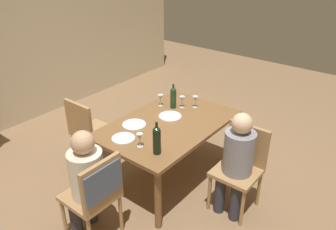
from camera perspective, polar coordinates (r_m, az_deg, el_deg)
name	(u,v)px	position (r m, az deg, el deg)	size (l,w,h in m)	color
ground_plane	(168,175)	(4.20, 0.00, -10.17)	(10.00, 10.00, 0.00)	#846647
rear_room_partition	(26,33)	(5.59, -22.99, 12.75)	(6.40, 0.12, 2.70)	beige
dining_table	(168,129)	(3.84, 0.00, -2.43)	(1.58, 1.03, 0.73)	brown
chair_left_end	(97,190)	(3.11, -11.94, -12.36)	(0.44, 0.46, 0.92)	#A87F51
chair_near	(241,162)	(3.57, 12.36, -7.90)	(0.44, 0.44, 0.92)	#A87F51
chair_far_left	(88,129)	(4.19, -13.48, -2.32)	(0.44, 0.44, 0.92)	#A87F51
person_woman_host	(86,177)	(3.17, -13.85, -10.26)	(0.31, 0.36, 1.15)	#33333D
person_man_bearded	(237,158)	(3.41, 11.68, -7.12)	(0.35, 0.31, 1.13)	#33333D
wine_bottle_tall_green	(157,139)	(3.19, -1.93, -4.19)	(0.08, 0.08, 0.34)	black
wine_bottle_dark_red	(173,97)	(4.09, 0.91, 3.07)	(0.07, 0.07, 0.31)	#19381E
wine_glass_near_left	(140,137)	(3.32, -4.84, -3.83)	(0.07, 0.07, 0.15)	silver
wine_glass_centre	(160,98)	(4.15, -1.29, 2.92)	(0.07, 0.07, 0.15)	silver
wine_glass_near_right	(182,100)	(4.11, 2.41, 2.65)	(0.07, 0.07, 0.15)	silver
wine_glass_far	(195,99)	(4.13, 4.68, 2.66)	(0.07, 0.07, 0.15)	silver
dinner_plate_host	(134,125)	(3.77, -5.78, -1.63)	(0.27, 0.27, 0.01)	white
dinner_plate_guest_left	(123,138)	(3.52, -7.61, -3.96)	(0.24, 0.24, 0.01)	white
dinner_plate_guest_right	(170,116)	(3.92, 0.36, -0.22)	(0.27, 0.27, 0.01)	white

